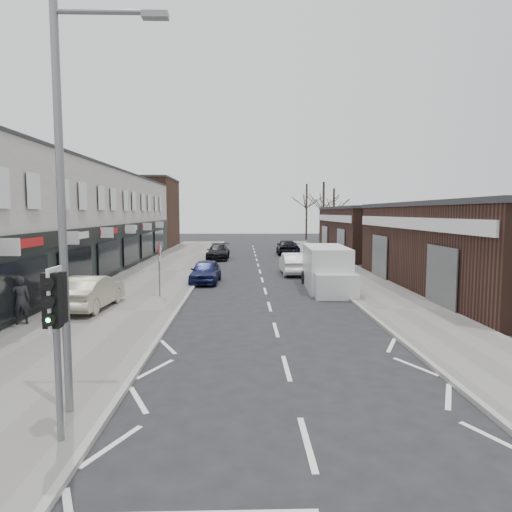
{
  "coord_description": "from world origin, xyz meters",
  "views": [
    {
      "loc": [
        -1.14,
        -9.86,
        4.16
      ],
      "look_at": [
        -0.7,
        6.4,
        2.6
      ],
      "focal_mm": 32.0,
      "sensor_mm": 36.0,
      "label": 1
    }
  ],
  "objects": [
    {
      "name": "street_lamp",
      "position": [
        -4.53,
        -0.8,
        4.62
      ],
      "size": [
        2.23,
        0.22,
        8.0
      ],
      "color": "slate",
      "rests_on": "pavement_left"
    },
    {
      "name": "pedestrian",
      "position": [
        -9.2,
        6.58,
        1.0
      ],
      "size": [
        0.76,
        0.65,
        1.76
      ],
      "primitive_type": "imported",
      "rotation": [
        0.0,
        0.0,
        3.56
      ],
      "color": "black",
      "rests_on": "pavement_left"
    },
    {
      "name": "right_unit_far",
      "position": [
        12.5,
        34.0,
        2.25
      ],
      "size": [
        10.0,
        16.0,
        4.5
      ],
      "primitive_type": "cube",
      "color": "#361F18",
      "rests_on": "ground"
    },
    {
      "name": "tree_far_c",
      "position": [
        8.5,
        60.0,
        0.0
      ],
      "size": [
        3.6,
        3.6,
        8.5
      ],
      "primitive_type": null,
      "color": "#382D26",
      "rests_on": "ground"
    },
    {
      "name": "parked_car_right_a",
      "position": [
        2.2,
        20.58,
        0.73
      ],
      "size": [
        1.61,
        4.46,
        1.46
      ],
      "primitive_type": "imported",
      "rotation": [
        0.0,
        0.0,
        3.15
      ],
      "color": "white",
      "rests_on": "ground"
    },
    {
      "name": "ground",
      "position": [
        0.0,
        0.0,
        0.0
      ],
      "size": [
        160.0,
        160.0,
        0.0
      ],
      "primitive_type": "plane",
      "color": "black",
      "rests_on": "ground"
    },
    {
      "name": "traffic_light",
      "position": [
        -4.4,
        -2.02,
        2.41
      ],
      "size": [
        0.28,
        0.6,
        3.1
      ],
      "color": "slate",
      "rests_on": "pavement_left"
    },
    {
      "name": "warning_sign",
      "position": [
        -5.16,
        12.0,
        2.2
      ],
      "size": [
        0.12,
        0.8,
        2.7
      ],
      "color": "slate",
      "rests_on": "pavement_left"
    },
    {
      "name": "pavement_right",
      "position": [
        5.75,
        22.0,
        0.06
      ],
      "size": [
        3.5,
        64.0,
        0.12
      ],
      "primitive_type": "cube",
      "color": "slate",
      "rests_on": "ground"
    },
    {
      "name": "parked_car_right_c",
      "position": [
        3.5,
        35.97,
        0.61
      ],
      "size": [
        1.93,
        4.29,
        1.22
      ],
      "primitive_type": "imported",
      "rotation": [
        0.0,
        0.0,
        3.19
      ],
      "color": "#12123A",
      "rests_on": "ground"
    },
    {
      "name": "tree_far_a",
      "position": [
        9.0,
        48.0,
        0.0
      ],
      "size": [
        3.6,
        3.6,
        8.0
      ],
      "primitive_type": null,
      "color": "#382D26",
      "rests_on": "ground"
    },
    {
      "name": "parked_car_left_b",
      "position": [
        -3.4,
        30.45,
        0.68
      ],
      "size": [
        2.0,
        4.7,
        1.35
      ],
      "primitive_type": "imported",
      "rotation": [
        0.0,
        0.0,
        -0.02
      ],
      "color": "black",
      "rests_on": "ground"
    },
    {
      "name": "pavement_left",
      "position": [
        -6.75,
        22.0,
        0.06
      ],
      "size": [
        5.5,
        64.0,
        0.12
      ],
      "primitive_type": "cube",
      "color": "slate",
      "rests_on": "ground"
    },
    {
      "name": "right_unit_near",
      "position": [
        12.5,
        14.0,
        2.25
      ],
      "size": [
        10.0,
        18.0,
        4.5
      ],
      "primitive_type": "cube",
      "color": "#361F18",
      "rests_on": "ground"
    },
    {
      "name": "brick_block_far",
      "position": [
        -13.5,
        45.0,
        4.0
      ],
      "size": [
        8.0,
        10.0,
        8.0
      ],
      "primitive_type": "cube",
      "color": "#472C1E",
      "rests_on": "ground"
    },
    {
      "name": "sedan_on_pavement",
      "position": [
        -7.57,
        9.24,
        0.83
      ],
      "size": [
        1.77,
        4.37,
        1.41
      ],
      "primitive_type": "imported",
      "rotation": [
        0.0,
        0.0,
        3.08
      ],
      "color": "#AEA68B",
      "rests_on": "pavement_left"
    },
    {
      "name": "tree_far_b",
      "position": [
        11.5,
        54.0,
        0.0
      ],
      "size": [
        3.6,
        3.6,
        7.5
      ],
      "primitive_type": null,
      "color": "#382D26",
      "rests_on": "ground"
    },
    {
      "name": "parked_car_left_a",
      "position": [
        -3.4,
        16.96,
        0.68
      ],
      "size": [
        1.8,
        4.07,
        1.36
      ],
      "primitive_type": "imported",
      "rotation": [
        0.0,
        0.0,
        -0.05
      ],
      "color": "#151A44",
      "rests_on": "ground"
    },
    {
      "name": "parked_car_right_b",
      "position": [
        3.08,
        34.97,
        0.78
      ],
      "size": [
        1.93,
        4.6,
        1.55
      ],
      "primitive_type": "imported",
      "rotation": [
        0.0,
        0.0,
        3.12
      ],
      "color": "black",
      "rests_on": "ground"
    },
    {
      "name": "shop_terrace_left",
      "position": [
        -13.5,
        19.5,
        3.55
      ],
      "size": [
        8.0,
        41.0,
        7.1
      ],
      "primitive_type": "cube",
      "color": "beige",
      "rests_on": "ground"
    },
    {
      "name": "white_van",
      "position": [
        3.33,
        14.41,
        1.1
      ],
      "size": [
        2.31,
        6.06,
        2.33
      ],
      "rotation": [
        0.0,
        0.0,
        -0.04
      ],
      "color": "silver",
      "rests_on": "ground"
    }
  ]
}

